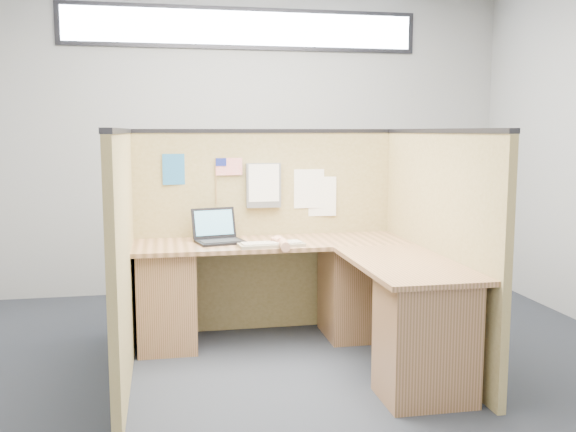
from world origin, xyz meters
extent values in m
plane|color=#1E222A|center=(0.00, 0.00, 0.00)|extent=(5.00, 5.00, 0.00)
plane|color=#A2A5A7|center=(0.00, 2.25, 1.40)|extent=(5.00, 0.00, 5.00)
plane|color=#A2A5A7|center=(0.00, -2.25, 1.40)|extent=(5.00, 0.00, 5.00)
cube|color=#232328|center=(0.00, 2.24, 2.45)|extent=(3.30, 0.02, 0.38)
cube|color=white|center=(0.00, 2.22, 2.45)|extent=(3.20, 0.01, 0.30)
cube|color=olive|center=(0.00, 1.00, 0.75)|extent=(2.05, 0.05, 1.50)
cube|color=#232328|center=(0.00, 1.00, 1.51)|extent=(2.05, 0.06, 0.03)
cube|color=olive|center=(-1.00, 0.10, 0.75)|extent=(0.05, 1.80, 1.50)
cube|color=#232328|center=(-1.00, 0.10, 1.51)|extent=(0.06, 1.80, 0.03)
cube|color=olive|center=(1.00, 0.10, 0.75)|extent=(0.05, 1.80, 1.50)
cube|color=#232328|center=(1.00, 0.10, 1.51)|extent=(0.06, 1.80, 0.03)
cube|color=brown|center=(0.00, 0.68, 0.71)|extent=(1.95, 0.60, 0.03)
cube|color=brown|center=(0.68, -0.20, 0.71)|extent=(0.60, 1.15, 0.03)
cube|color=brown|center=(-0.75, 0.68, 0.35)|extent=(0.40, 0.50, 0.70)
cube|color=brown|center=(0.60, 0.68, 0.35)|extent=(0.40, 0.50, 0.70)
cube|color=brown|center=(0.68, -0.52, 0.35)|extent=(0.50, 0.40, 0.70)
cube|color=black|center=(-0.37, 0.68, 0.74)|extent=(0.37, 0.31, 0.02)
cube|color=black|center=(-0.37, 0.83, 0.85)|extent=(0.33, 0.14, 0.22)
cube|color=#3E6D83|center=(-0.37, 0.82, 0.85)|extent=(0.29, 0.11, 0.18)
cube|color=gray|center=(-0.04, 0.48, 0.74)|extent=(0.46, 0.19, 0.02)
cube|color=silver|center=(-0.04, 0.48, 0.76)|extent=(0.42, 0.16, 0.01)
ellipsoid|color=silver|center=(0.02, 0.53, 0.75)|extent=(0.11, 0.08, 0.04)
ellipsoid|color=tan|center=(0.02, 0.53, 0.77)|extent=(0.08, 0.10, 0.04)
cylinder|color=tan|center=(0.02, 0.49, 0.76)|extent=(0.06, 0.04, 0.06)
cylinder|color=tan|center=(0.03, 0.36, 0.76)|extent=(0.09, 0.24, 0.07)
cube|color=#22639E|center=(-0.67, 0.97, 1.24)|extent=(0.17, 0.02, 0.22)
cylinder|color=olive|center=(-0.37, 0.96, 1.15)|extent=(0.01, 0.01, 0.34)
cube|color=red|center=(-0.27, 0.96, 1.25)|extent=(0.20, 0.00, 0.13)
cube|color=navy|center=(-0.33, 0.95, 1.29)|extent=(0.08, 0.00, 0.06)
cube|color=slate|center=(-0.02, 0.94, 1.11)|extent=(0.26, 0.05, 0.33)
cube|color=white|center=(-0.02, 0.92, 1.13)|extent=(0.23, 0.01, 0.28)
cube|color=white|center=(0.34, 0.97, 1.08)|extent=(0.23, 0.01, 0.30)
cube|color=white|center=(0.43, 0.97, 1.02)|extent=(0.24, 0.02, 0.30)
camera|label=1|loc=(-0.75, -3.79, 1.51)|focal=40.00mm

